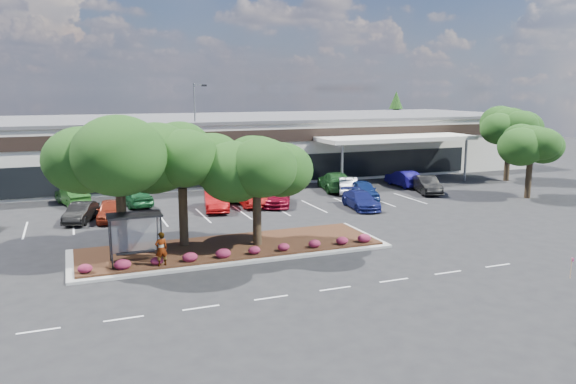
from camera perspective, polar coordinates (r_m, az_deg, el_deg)
name	(u,v)px	position (r m, az deg, el deg)	size (l,w,h in m)	color
ground	(288,266)	(29.98, 0.03, -7.52)	(160.00, 160.00, 0.00)	black
retail_store	(174,146)	(61.66, -11.55, 4.57)	(80.40, 25.20, 6.25)	silver
landscape_island	(231,248)	(32.97, -5.78, -5.67)	(18.00, 6.00, 0.26)	#9F9F9A
lane_markings	(232,223)	(39.47, -5.71, -3.15)	(33.12, 20.06, 0.01)	silver
shrub_row	(242,251)	(30.93, -4.73, -6.00)	(17.00, 0.80, 0.50)	maroon
bus_shelter	(134,224)	(30.44, -15.34, -3.12)	(2.75, 1.55, 2.59)	black
island_tree_west	(120,184)	(31.54, -16.72, 0.80)	(7.20, 7.20, 7.89)	#193812
island_tree_mid	(182,183)	(32.73, -10.69, 0.90)	(6.60, 6.60, 7.32)	#193812
island_tree_east	(257,190)	(32.34, -3.19, 0.22)	(5.80, 5.80, 6.50)	#193812
tree_east_near	(530,160)	(51.95, 23.36, 2.97)	(5.60, 5.60, 6.51)	#193812
tree_east_far	(509,143)	(61.07, 21.50, 4.62)	(6.40, 6.40, 7.62)	#193812
conifer_north_east	(395,122)	(83.50, 10.85, 7.01)	(3.96, 3.96, 9.00)	#193812
person_waiting	(161,249)	(29.66, -12.75, -5.66)	(0.65, 0.43, 1.79)	#594C47
light_pole	(197,142)	(53.34, -9.26, 5.02)	(1.43, 0.68, 9.76)	#9F9F9A
survey_stake	(572,265)	(31.23, 26.86, -6.66)	(0.08, 0.14, 1.04)	#A78057
car_1	(81,212)	(42.07, -20.29, -1.96)	(1.44, 4.13, 1.36)	black
car_2	(110,211)	(41.81, -17.62, -1.80)	(1.73, 4.30, 1.46)	maroon
car_3	(216,199)	(43.70, -7.31, -0.76)	(1.74, 4.99, 1.64)	#9E0A0C
car_4	(276,195)	(45.30, -1.18, -0.33)	(2.19, 5.38, 1.56)	maroon
car_5	(249,195)	(45.22, -3.95, -0.31)	(1.74, 5.00, 1.65)	maroon
car_6	(361,200)	(44.24, 7.40, -0.80)	(1.91, 4.71, 1.37)	navy
car_7	(364,190)	(47.97, 7.70, 0.18)	(1.84, 4.58, 1.56)	navy
car_8	(427,185)	(51.80, 13.90, 0.73)	(1.65, 4.73, 1.56)	black
car_10	(72,196)	(48.40, -21.07, -0.37)	(1.59, 4.57, 1.51)	#1F5317
car_11	(135,196)	(46.51, -15.24, -0.39)	(1.89, 4.70, 1.60)	#175227
car_12	(233,190)	(47.97, -5.59, 0.23)	(2.18, 5.37, 1.56)	#515158
car_13	(271,190)	(47.97, -1.78, 0.17)	(1.47, 4.20, 1.39)	#A0A6AB
car_14	(252,183)	(50.81, -3.73, 0.92)	(1.82, 5.22, 1.72)	#AAACB5
car_15	(335,181)	(51.76, 4.80, 1.08)	(2.40, 5.90, 1.71)	#1D4C1F
car_16	(347,185)	(50.54, 6.03, 0.71)	(1.58, 4.54, 1.50)	silver
car_17	(404,178)	(54.98, 11.67, 1.35)	(1.61, 4.63, 1.53)	#130D63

